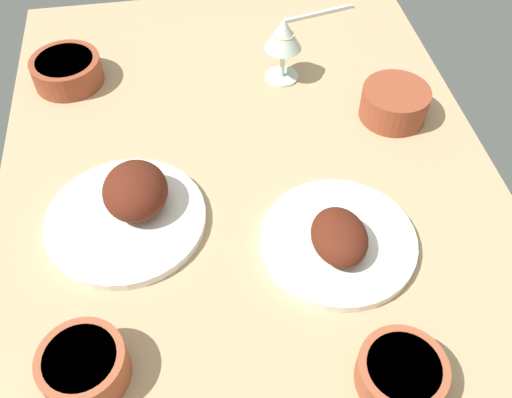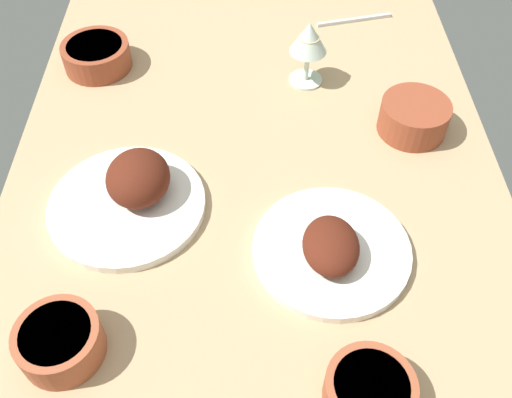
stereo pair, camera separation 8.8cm
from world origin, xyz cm
name	(u,v)px [view 1 (the left image)]	position (x,y,z in cm)	size (l,w,h in cm)	color
dining_table	(256,214)	(0.00, 0.00, 2.00)	(140.00, 90.00, 4.00)	tan
plate_near_viewer	(130,207)	(-0.97, -21.11, 6.86)	(26.95, 26.95, 9.07)	white
plate_center_main	(339,239)	(10.49, 11.80, 5.96)	(25.58, 25.58, 6.90)	white
bowl_potatoes	(84,366)	(26.25, -27.82, 7.13)	(11.98, 11.98, 5.77)	#A35133
bowl_pasta	(395,102)	(-18.89, 30.51, 7.46)	(13.16, 13.16, 6.40)	brown
bowl_cream	(67,70)	(-40.08, -33.48, 7.03)	(14.35, 14.35, 5.57)	brown
bowl_sauce	(401,373)	(33.79, 14.44, 6.58)	(12.19, 12.19, 4.70)	#A35133
wine_glass	(283,37)	(-34.37, 11.12, 13.93)	(7.60, 7.60, 14.00)	silver
fork_loose	(319,13)	(-56.44, 24.33, 4.40)	(18.26, 0.90, 0.80)	silver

